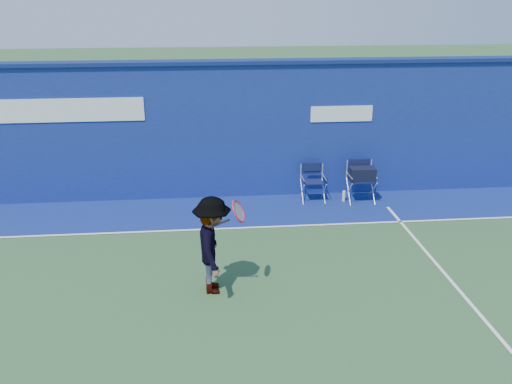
{
  "coord_description": "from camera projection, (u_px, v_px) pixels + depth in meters",
  "views": [
    {
      "loc": [
        0.56,
        -6.72,
        4.51
      ],
      "look_at": [
        1.45,
        2.6,
        1.0
      ],
      "focal_mm": 38.0,
      "sensor_mm": 36.0,
      "label": 1
    }
  ],
  "objects": [
    {
      "name": "stadium_wall",
      "position": [
        181.0,
        131.0,
        12.1
      ],
      "size": [
        24.0,
        0.5,
        3.08
      ],
      "color": "navy",
      "rests_on": "ground"
    },
    {
      "name": "directors_chair_right",
      "position": [
        361.0,
        185.0,
        12.15
      ],
      "size": [
        0.56,
        0.5,
        0.93
      ],
      "color": "silver",
      "rests_on": "ground"
    },
    {
      "name": "tennis_player",
      "position": [
        213.0,
        245.0,
        8.39
      ],
      "size": [
        0.84,
        1.03,
        1.58
      ],
      "color": "#EA4738",
      "rests_on": "ground"
    },
    {
      "name": "court_lines",
      "position": [
        175.0,
        300.0,
        8.35
      ],
      "size": [
        24.0,
        12.0,
        0.01
      ],
      "color": "white",
      "rests_on": "out_of_bounds_strip"
    },
    {
      "name": "out_of_bounds_strip",
      "position": [
        182.0,
        213.0,
        11.62
      ],
      "size": [
        24.0,
        1.8,
        0.01
      ],
      "primitive_type": "cube",
      "color": "navy",
      "rests_on": "ground"
    },
    {
      "name": "water_bottle",
      "position": [
        344.0,
        196.0,
        12.24
      ],
      "size": [
        0.07,
        0.07,
        0.25
      ],
      "primitive_type": "cylinder",
      "color": "white",
      "rests_on": "ground"
    },
    {
      "name": "directors_chair_left",
      "position": [
        313.0,
        189.0,
        12.24
      ],
      "size": [
        0.5,
        0.46,
        0.84
      ],
      "color": "silver",
      "rests_on": "ground"
    },
    {
      "name": "ground",
      "position": [
        173.0,
        323.0,
        7.8
      ],
      "size": [
        80.0,
        80.0,
        0.0
      ],
      "primitive_type": "plane",
      "color": "#2F552D",
      "rests_on": "ground"
    }
  ]
}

